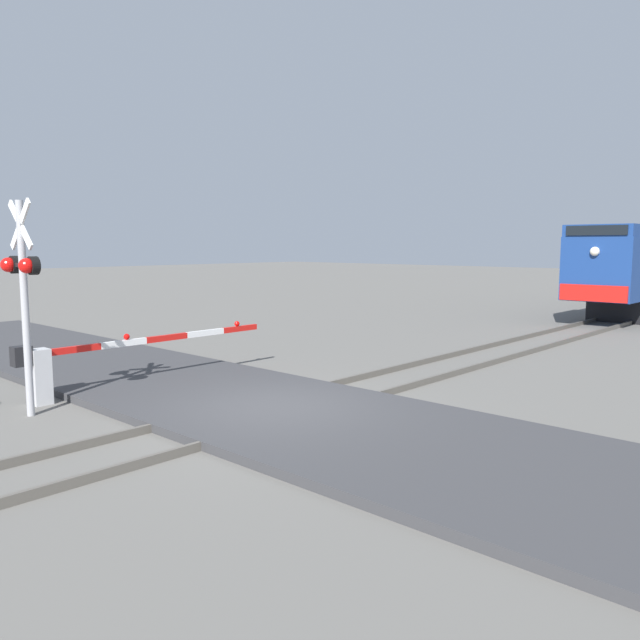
{
  "coord_description": "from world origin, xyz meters",
  "views": [
    {
      "loc": [
        8.68,
        -8.1,
        3.26
      ],
      "look_at": [
        -1.01,
        2.37,
        1.55
      ],
      "focal_mm": 35.11,
      "sensor_mm": 36.0,
      "label": 1
    }
  ],
  "objects": [
    {
      "name": "crossing_gate",
      "position": [
        -4.08,
        -1.87,
        0.8
      ],
      "size": [
        0.36,
        6.4,
        1.26
      ],
      "color": "silver",
      "rests_on": "ground_plane"
    },
    {
      "name": "crossing_signal",
      "position": [
        -3.36,
        -3.3,
        2.56
      ],
      "size": [
        1.18,
        0.33,
        4.11
      ],
      "color": "#ADADB2",
      "rests_on": "ground_plane"
    },
    {
      "name": "rail_track_right",
      "position": [
        0.72,
        0.0,
        0.07
      ],
      "size": [
        0.08,
        80.0,
        0.15
      ],
      "primitive_type": "cube",
      "color": "#59544C",
      "rests_on": "ground_plane"
    },
    {
      "name": "ground_plane",
      "position": [
        0.0,
        0.0,
        0.0
      ],
      "size": [
        160.0,
        160.0,
        0.0
      ],
      "primitive_type": "plane",
      "color": "#605E59"
    },
    {
      "name": "rail_track_left",
      "position": [
        -0.72,
        0.0,
        0.07
      ],
      "size": [
        0.08,
        80.0,
        0.15
      ],
      "primitive_type": "cube",
      "color": "#59544C",
      "rests_on": "ground_plane"
    },
    {
      "name": "road_surface",
      "position": [
        0.0,
        0.0,
        0.08
      ],
      "size": [
        36.0,
        4.64,
        0.16
      ],
      "primitive_type": "cube",
      "color": "#38383A",
      "rests_on": "ground_plane"
    }
  ]
}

